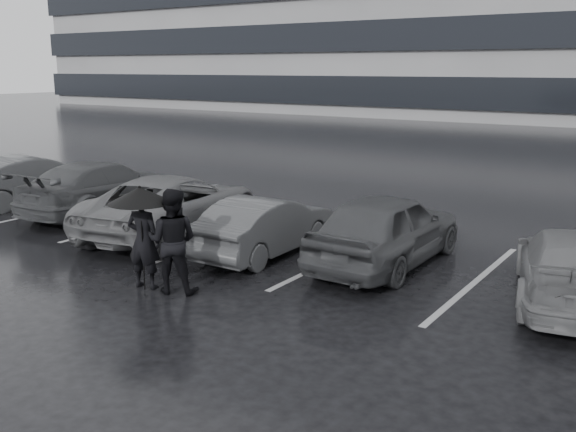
{
  "coord_description": "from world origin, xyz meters",
  "views": [
    {
      "loc": [
        6.67,
        -8.42,
        3.73
      ],
      "look_at": [
        0.36,
        1.0,
        1.1
      ],
      "focal_mm": 40.0,
      "sensor_mm": 36.0,
      "label": 1
    }
  ],
  "objects_px": {
    "car_west_d": "(34,180)",
    "car_east": "(573,267)",
    "car_west_a": "(266,225)",
    "pedestrian_left": "(144,240)",
    "pedestrian_right": "(172,241)",
    "car_west_c": "(102,187)",
    "car_main": "(386,229)",
    "car_west_b": "(173,205)"
  },
  "relations": [
    {
      "from": "car_west_d",
      "to": "pedestrian_right",
      "type": "distance_m",
      "value": 8.95
    },
    {
      "from": "car_west_b",
      "to": "car_west_a",
      "type": "bearing_deg",
      "value": 167.54
    },
    {
      "from": "car_west_a",
      "to": "car_east",
      "type": "distance_m",
      "value": 5.78
    },
    {
      "from": "car_main",
      "to": "pedestrian_right",
      "type": "xyz_separation_m",
      "value": [
        -2.33,
        -3.41,
        0.18
      ]
    },
    {
      "from": "car_east",
      "to": "pedestrian_left",
      "type": "relative_size",
      "value": 2.47
    },
    {
      "from": "car_west_c",
      "to": "car_east",
      "type": "bearing_deg",
      "value": 173.9
    },
    {
      "from": "car_east",
      "to": "pedestrian_right",
      "type": "bearing_deg",
      "value": 14.92
    },
    {
      "from": "car_main",
      "to": "car_west_d",
      "type": "height_order",
      "value": "car_main"
    },
    {
      "from": "car_main",
      "to": "car_west_b",
      "type": "xyz_separation_m",
      "value": [
        -5.04,
        -0.58,
        -0.03
      ]
    },
    {
      "from": "car_west_c",
      "to": "pedestrian_left",
      "type": "height_order",
      "value": "pedestrian_left"
    },
    {
      "from": "car_east",
      "to": "pedestrian_left",
      "type": "distance_m",
      "value": 7.1
    },
    {
      "from": "car_west_d",
      "to": "car_east",
      "type": "bearing_deg",
      "value": -172.34
    },
    {
      "from": "car_west_b",
      "to": "car_main",
      "type": "bearing_deg",
      "value": 176.1
    },
    {
      "from": "car_main",
      "to": "pedestrian_left",
      "type": "relative_size",
      "value": 2.48
    },
    {
      "from": "pedestrian_right",
      "to": "pedestrian_left",
      "type": "bearing_deg",
      "value": -12.5
    },
    {
      "from": "car_west_a",
      "to": "car_west_b",
      "type": "height_order",
      "value": "car_west_b"
    },
    {
      "from": "car_west_c",
      "to": "pedestrian_right",
      "type": "bearing_deg",
      "value": 144.46
    },
    {
      "from": "car_west_b",
      "to": "car_east",
      "type": "distance_m",
      "value": 8.44
    },
    {
      "from": "car_west_b",
      "to": "car_west_d",
      "type": "xyz_separation_m",
      "value": [
        -5.65,
        0.36,
        -0.02
      ]
    },
    {
      "from": "car_west_a",
      "to": "car_west_d",
      "type": "height_order",
      "value": "car_west_d"
    },
    {
      "from": "car_west_a",
      "to": "car_west_b",
      "type": "distance_m",
      "value": 2.68
    },
    {
      "from": "pedestrian_left",
      "to": "pedestrian_right",
      "type": "xyz_separation_m",
      "value": [
        0.56,
        0.12,
        0.04
      ]
    },
    {
      "from": "car_west_b",
      "to": "car_west_d",
      "type": "height_order",
      "value": "car_west_b"
    },
    {
      "from": "car_west_b",
      "to": "pedestrian_left",
      "type": "relative_size",
      "value": 2.93
    },
    {
      "from": "car_west_a",
      "to": "car_west_d",
      "type": "distance_m",
      "value": 8.33
    },
    {
      "from": "car_east",
      "to": "car_west_c",
      "type": "bearing_deg",
      "value": -15.35
    },
    {
      "from": "car_west_c",
      "to": "car_west_d",
      "type": "distance_m",
      "value": 2.59
    },
    {
      "from": "pedestrian_right",
      "to": "car_east",
      "type": "bearing_deg",
      "value": -175.39
    },
    {
      "from": "car_west_b",
      "to": "car_west_d",
      "type": "distance_m",
      "value": 5.66
    },
    {
      "from": "car_west_a",
      "to": "car_west_c",
      "type": "distance_m",
      "value": 5.79
    },
    {
      "from": "car_west_a",
      "to": "car_west_d",
      "type": "relative_size",
      "value": 0.88
    },
    {
      "from": "car_east",
      "to": "car_west_d",
      "type": "bearing_deg",
      "value": -14.2
    },
    {
      "from": "car_main",
      "to": "pedestrian_left",
      "type": "xyz_separation_m",
      "value": [
        -2.88,
        -3.53,
        0.13
      ]
    },
    {
      "from": "pedestrian_left",
      "to": "pedestrian_right",
      "type": "distance_m",
      "value": 0.57
    },
    {
      "from": "car_main",
      "to": "car_west_d",
      "type": "distance_m",
      "value": 10.69
    },
    {
      "from": "car_west_a",
      "to": "pedestrian_left",
      "type": "relative_size",
      "value": 2.12
    },
    {
      "from": "pedestrian_left",
      "to": "car_main",
      "type": "bearing_deg",
      "value": -142.09
    },
    {
      "from": "car_west_c",
      "to": "car_east",
      "type": "xyz_separation_m",
      "value": [
        11.51,
        -0.23,
        -0.08
      ]
    },
    {
      "from": "car_west_d",
      "to": "car_east",
      "type": "distance_m",
      "value": 14.08
    },
    {
      "from": "car_west_d",
      "to": "car_west_a",
      "type": "bearing_deg",
      "value": -175.45
    },
    {
      "from": "car_west_c",
      "to": "pedestrian_right",
      "type": "distance_m",
      "value": 6.72
    },
    {
      "from": "car_west_c",
      "to": "car_west_d",
      "type": "height_order",
      "value": "car_west_c"
    }
  ]
}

